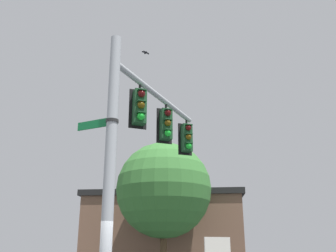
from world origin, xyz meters
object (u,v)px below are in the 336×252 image
(traffic_light_nearest_pole, at_px, (140,107))
(traffic_light_mid_inner, at_px, (166,124))
(traffic_light_mid_outer, at_px, (187,138))
(street_name_sign, at_px, (103,123))
(bird_flying, at_px, (146,53))

(traffic_light_nearest_pole, distance_m, traffic_light_mid_inner, 1.77)
(traffic_light_mid_outer, bearing_deg, traffic_light_mid_inner, 43.95)
(traffic_light_mid_outer, relative_size, street_name_sign, 1.39)
(traffic_light_nearest_pole, distance_m, bird_flying, 2.83)
(traffic_light_mid_outer, bearing_deg, traffic_light_nearest_pole, 43.95)
(traffic_light_mid_inner, bearing_deg, traffic_light_nearest_pole, 43.95)
(traffic_light_mid_inner, relative_size, street_name_sign, 1.39)
(bird_flying, bearing_deg, traffic_light_mid_outer, -148.64)
(traffic_light_mid_outer, xyz_separation_m, bird_flying, (2.05, 1.25, 2.51))
(traffic_light_mid_inner, xyz_separation_m, bird_flying, (0.77, 0.02, 2.51))
(street_name_sign, distance_m, bird_flying, 4.23)
(traffic_light_mid_outer, relative_size, bird_flying, 5.02)
(traffic_light_nearest_pole, xyz_separation_m, traffic_light_mid_inner, (-1.27, -1.23, 0.00))
(traffic_light_nearest_pole, bearing_deg, bird_flying, -112.58)
(traffic_light_mid_inner, bearing_deg, bird_flying, 1.36)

